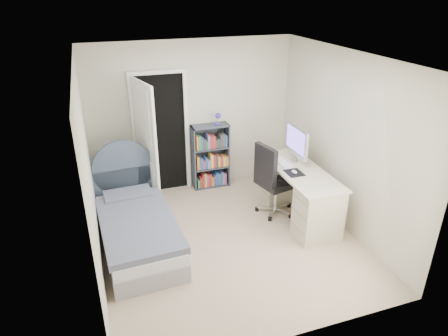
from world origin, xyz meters
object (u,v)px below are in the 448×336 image
object	(u,v)px
bed	(137,226)
office_chair	(272,177)
floor_lamp	(144,168)
bookcase	(211,158)
desk	(298,191)
nightstand	(108,183)

from	to	relation	value
bed	office_chair	bearing A→B (deg)	3.56
bed	floor_lamp	xyz separation A→B (m)	(0.31, 1.21, 0.29)
floor_lamp	bookcase	xyz separation A→B (m)	(1.16, 0.12, -0.04)
bed	desk	distance (m)	2.41
desk	floor_lamp	bearing A→B (deg)	148.33
bed	office_chair	size ratio (longest dim) A/B	1.73
nightstand	bookcase	distance (m)	1.76
bed	nightstand	bearing A→B (deg)	102.20
nightstand	bookcase	size ratio (longest dim) A/B	0.40
bookcase	bed	bearing A→B (deg)	-137.69
bookcase	office_chair	size ratio (longest dim) A/B	1.16
nightstand	office_chair	world-z (taller)	office_chair
bed	desk	world-z (taller)	desk
nightstand	desk	distance (m)	3.02
floor_lamp	bed	bearing A→B (deg)	-104.37
floor_lamp	desk	world-z (taller)	floor_lamp
bed	bookcase	size ratio (longest dim) A/B	1.50
floor_lamp	desk	bearing A→B (deg)	-31.67
bed	bookcase	distance (m)	2.00
floor_lamp	desk	distance (m)	2.47
nightstand	floor_lamp	xyz separation A→B (m)	(0.59, -0.08, 0.22)
nightstand	floor_lamp	distance (m)	0.63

